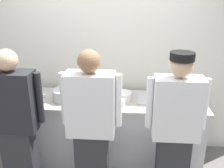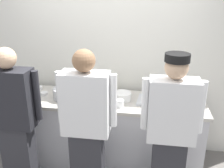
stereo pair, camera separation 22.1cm
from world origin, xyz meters
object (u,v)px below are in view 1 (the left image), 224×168
Objects in this scene: chef_far_right at (175,128)px; sheet_tray at (158,100)px; chef_center at (91,126)px; plate_stack_front at (122,96)px; squeeze_bottle_primary at (104,89)px; ramekin_green_sauce at (27,101)px; ramekin_orange_sauce at (36,90)px; ramekin_red_sauce at (42,95)px; ramekin_yellow_sauce at (194,107)px; chef_near_left at (16,123)px; chefs_knife at (86,103)px; deli_cup at (122,103)px; mixing_bowl_steel at (65,95)px.

sheet_tray is at bearing 100.53° from chef_far_right.
plate_stack_front is at bearing 66.95° from chef_center.
squeeze_bottle_primary is 0.98m from ramekin_green_sauce.
ramekin_red_sauce is at bearing -48.33° from ramekin_orange_sauce.
ramekin_orange_sauce is (-1.74, 0.81, 0.04)m from chef_far_right.
ramekin_red_sauce is 0.23m from ramekin_orange_sauce.
chef_far_right is 1.71m from ramekin_red_sauce.
ramekin_orange_sauce is (-2.01, 0.38, -0.00)m from ramekin_yellow_sauce.
chef_center is 0.85m from chef_far_right.
plate_stack_front reaches higher than ramekin_green_sauce.
chef_center is 1.00m from ramekin_red_sauce.
chef_near_left is at bearing -137.27° from squeeze_bottle_primary.
ramekin_yellow_sauce is 0.34× the size of chefs_knife.
plate_stack_front reaches higher than deli_cup.
chef_far_right is 1.11m from chefs_knife.
deli_cup is (1.10, 0.43, 0.06)m from chef_near_left.
mixing_bowl_steel reaches higher than ramekin_green_sauce.
chef_center reaches higher than ramekin_red_sauce.
mixing_bowl_steel is at bearing -176.96° from sheet_tray.
ramekin_yellow_sauce is (1.12, 0.46, 0.04)m from chef_center.
plate_stack_front is 0.46× the size of sheet_tray.
mixing_bowl_steel reaches higher than ramekin_red_sauce.
chef_near_left is 20.90× the size of ramekin_green_sauce.
ramekin_orange_sauce is at bearing 173.92° from sheet_tray.
chef_far_right reaches higher than ramekin_red_sauce.
ramekin_orange_sauce is at bearing 93.49° from ramekin_green_sauce.
sheet_tray is 1.47m from ramekin_red_sauce.
sheet_tray is at bearing 22.75° from chef_near_left.
ramekin_orange_sauce reaches higher than sheet_tray.
chef_center is 1.01× the size of chef_far_right.
ramekin_yellow_sauce is 0.88× the size of ramekin_orange_sauce.
ramekin_yellow_sauce reaches higher than sheet_tray.
plate_stack_front reaches higher than ramekin_yellow_sauce.
chef_far_right reaches higher than ramekin_green_sauce.
ramekin_yellow_sauce is (0.83, -0.22, -0.02)m from plate_stack_front.
ramekin_red_sauce is 1.03× the size of deli_cup.
plate_stack_front is 2.40× the size of ramekin_red_sauce.
deli_cup is at bearing -11.83° from ramekin_red_sauce.
chef_far_right is 7.35× the size of plate_stack_front.
chef_center is at bearing -74.88° from chefs_knife.
chef_far_right is 16.01× the size of ramekin_orange_sauce.
plate_stack_front is 0.83× the size of chefs_knife.
chef_far_right is (0.85, 0.03, -0.00)m from chef_center.
deli_cup is at bearing -90.45° from plate_stack_front.
chef_center reaches higher than squeeze_bottle_primary.
chef_near_left reaches higher than sheet_tray.
ramekin_yellow_sauce and ramekin_orange_sauce have the same top height.
ramekin_red_sauce reaches higher than chefs_knife.
chef_near_left is at bearing -158.45° from deli_cup.
chefs_knife is at bearing -23.04° from ramekin_orange_sauce.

